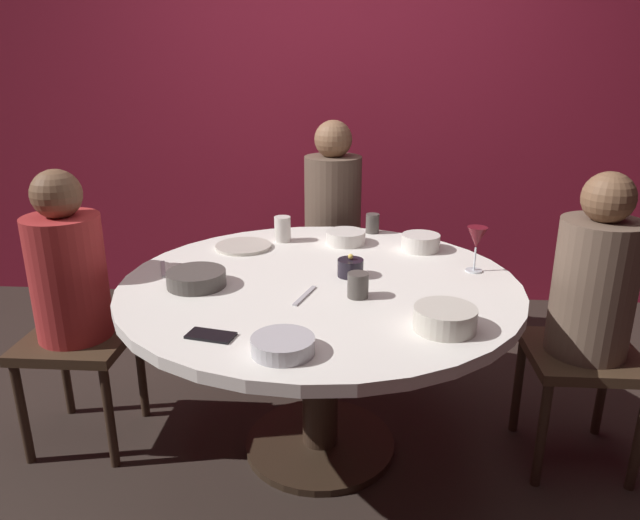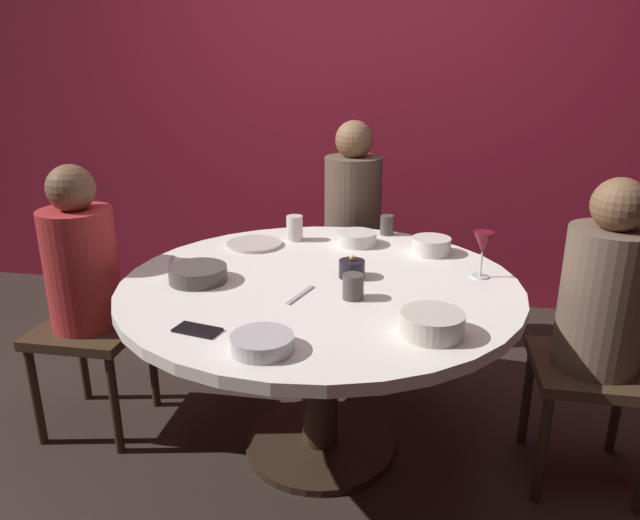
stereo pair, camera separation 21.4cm
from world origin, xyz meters
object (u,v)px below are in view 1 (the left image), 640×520
object	(u,v)px
bowl_serving_large	(283,345)
cup_near_candle	(372,223)
dinner_plate	(243,246)
bowl_sauce_side	(346,237)
seated_diner_back	(333,210)
wine_glass	(477,239)
cell_phone	(211,335)
bowl_rice_portion	(421,242)
bowl_small_white	(196,278)
cup_by_right_diner	(358,285)
cup_by_left_diner	(283,229)
candle_holder	(350,268)
seated_diner_right	(593,293)
bowl_salad_center	(445,318)
seated_diner_left	(69,282)
dining_table	(320,313)

from	to	relation	value
bowl_serving_large	cup_near_candle	world-z (taller)	cup_near_candle
dinner_plate	bowl_sauce_side	size ratio (longest dim) A/B	1.39
seated_diner_back	bowl_serving_large	size ratio (longest dim) A/B	6.72
wine_glass	dinner_plate	xyz separation A→B (m)	(-0.94, 0.23, -0.12)
cell_phone	cup_near_candle	xyz separation A→B (m)	(0.49, 1.12, 0.04)
seated_diner_back	bowl_serving_large	distance (m)	1.57
wine_glass	bowl_rice_portion	size ratio (longest dim) A/B	1.09
bowl_small_white	dinner_plate	bearing A→B (deg)	79.73
dinner_plate	cup_by_right_diner	xyz separation A→B (m)	(0.49, -0.52, 0.04)
wine_glass	cup_by_left_diner	world-z (taller)	wine_glass
candle_holder	bowl_small_white	xyz separation A→B (m)	(-0.55, -0.14, -0.00)
seated_diner_right	cup_by_right_diner	bearing A→B (deg)	9.88
cup_near_candle	cup_by_left_diner	world-z (taller)	cup_by_left_diner
seated_diner_back	wine_glass	xyz separation A→B (m)	(0.58, -0.87, 0.11)
seated_diner_right	cup_by_right_diner	world-z (taller)	seated_diner_right
bowl_salad_center	bowl_sauce_side	distance (m)	0.90
cup_near_candle	cup_by_right_diner	distance (m)	0.79
dinner_plate	cup_by_right_diner	bearing A→B (deg)	-46.26
seated_diner_left	bowl_serving_large	size ratio (longest dim) A/B	6.27
cell_phone	bowl_rice_portion	bearing A→B (deg)	154.00
bowl_sauce_side	bowl_rice_portion	size ratio (longest dim) A/B	1.07
seated_diner_left	seated_diner_right	bearing A→B (deg)	0.00
dinner_plate	cell_phone	distance (m)	0.85
dining_table	seated_diner_right	xyz separation A→B (m)	(0.98, 0.00, 0.11)
candle_holder	cell_phone	xyz separation A→B (m)	(-0.40, -0.54, -0.03)
seated_diner_left	cup_near_candle	size ratio (longest dim) A/B	12.46
dinner_plate	bowl_small_white	xyz separation A→B (m)	(-0.08, -0.45, 0.02)
dinner_plate	cup_by_left_diner	size ratio (longest dim) A/B	2.15
cup_near_candle	cup_by_left_diner	distance (m)	0.43
wine_glass	bowl_serving_large	size ratio (longest dim) A/B	0.98
dining_table	cup_by_right_diner	world-z (taller)	cup_by_right_diner
cell_phone	cup_by_left_diner	bearing A→B (deg)	-173.00
seated_diner_right	candle_holder	bearing A→B (deg)	-3.73
dinner_plate	cell_phone	world-z (taller)	dinner_plate
seated_diner_right	cell_phone	xyz separation A→B (m)	(-1.27, -0.48, 0.02)
cup_near_candle	dinner_plate	bearing A→B (deg)	-154.20
wine_glass	cup_by_right_diner	distance (m)	0.53
bowl_small_white	bowl_sauce_side	world-z (taller)	same
seated_diner_back	cell_phone	bearing A→B (deg)	-11.02
seated_diner_back	cell_phone	xyz separation A→B (m)	(-0.29, -1.49, -0.01)
seated_diner_right	bowl_salad_center	distance (m)	0.70
dining_table	cup_by_right_diner	xyz separation A→B (m)	(0.14, -0.15, 0.17)
seated_diner_left	dinner_plate	bearing A→B (deg)	31.75
seated_diner_left	bowl_sauce_side	size ratio (longest dim) A/B	6.49
dinner_plate	cup_near_candle	xyz separation A→B (m)	(0.56, 0.27, 0.04)
wine_glass	bowl_salad_center	xyz separation A→B (m)	(-0.18, -0.52, -0.09)
cup_by_left_diner	dining_table	bearing A→B (deg)	-67.52
cell_phone	bowl_serving_large	size ratio (longest dim) A/B	0.78
cell_phone	dinner_plate	bearing A→B (deg)	-163.17
seated_diner_right	bowl_rice_portion	world-z (taller)	seated_diner_right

